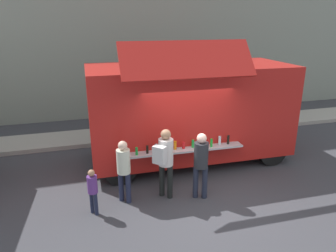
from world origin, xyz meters
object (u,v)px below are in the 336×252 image
Objects in this scene: food_truck_main at (190,110)px; customer_rear_waiting at (124,166)px; customer_mid_with_backpack at (165,157)px; trash_bin at (270,114)px; child_near_queue at (93,188)px; customer_front_ordering at (201,160)px.

food_truck_main reaches higher than customer_rear_waiting.
customer_rear_waiting is at bearing 133.03° from customer_mid_with_backpack.
trash_bin is at bearing -5.67° from customer_mid_with_backpack.
child_near_queue is (-1.75, -0.24, -0.43)m from customer_mid_with_backpack.
trash_bin is 8.83m from child_near_queue.
customer_front_ordering is at bearing -101.83° from food_truck_main.
child_near_queue is at bearing -148.68° from trash_bin.
customer_rear_waiting is (-6.78, -4.27, 0.49)m from trash_bin.
customer_mid_with_backpack is at bearing -51.34° from customer_rear_waiting.
child_near_queue is (-2.58, 0.01, -0.35)m from customer_front_ordering.
child_near_queue is at bearing 113.56° from customer_front_ordering.
customer_front_ordering is 1.86m from customer_rear_waiting.
trash_bin is 0.51× the size of customer_mid_with_backpack.
trash_bin is 0.57× the size of customer_rear_waiting.
food_truck_main is 3.97m from child_near_queue.
customer_rear_waiting is at bearing -139.20° from food_truck_main.
customer_front_ordering reaches higher than child_near_queue.
customer_mid_with_backpack reaches higher than customer_rear_waiting.
customer_rear_waiting is 0.87m from child_near_queue.
customer_mid_with_backpack is 1.13× the size of customer_rear_waiting.
customer_mid_with_backpack is at bearing -122.69° from food_truck_main.
customer_mid_with_backpack is (-1.36, -2.03, -0.53)m from food_truck_main.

